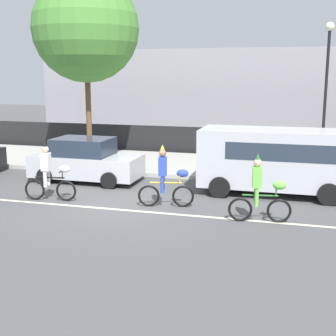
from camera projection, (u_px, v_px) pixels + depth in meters
The scene contains 12 objects.
ground_plane at pixel (120, 205), 14.52m from camera, with size 80.00×80.00×0.00m, color #4C4C4F.
road_centre_line at pixel (114, 209), 14.05m from camera, with size 36.00×0.14×0.01m, color beige.
sidewalk_curb at pixel (174, 164), 20.64m from camera, with size 60.00×5.00×0.15m, color #ADAAA3.
fence_line at pixel (189, 141), 23.25m from camera, with size 40.00×0.08×1.40m, color black.
building_backdrop at pixel (271, 94), 30.06m from camera, with size 28.00×8.00×5.41m, color #99939E.
parade_cyclist_zebra at pixel (50, 175), 14.87m from camera, with size 1.71×0.52×1.92m.
parade_cyclist_cobalt at pixel (166, 180), 14.16m from camera, with size 1.69×0.56×1.92m.
parade_cyclist_lime at pixel (261, 192), 12.70m from camera, with size 1.71×0.52×1.92m.
parked_van_silver at pixel (278, 157), 15.59m from camera, with size 5.00×2.22×2.18m.
parked_car_silver at pixel (86, 161), 17.54m from camera, with size 4.10×1.92×1.64m.
street_lamp_post at pixel (327, 74), 18.96m from camera, with size 0.36×0.36×5.86m.
street_tree_near_lamp at pixel (86, 29), 19.80m from camera, with size 4.54×4.54×7.98m.
Camera 1 is at (5.22, -13.07, 4.03)m, focal length 50.00 mm.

